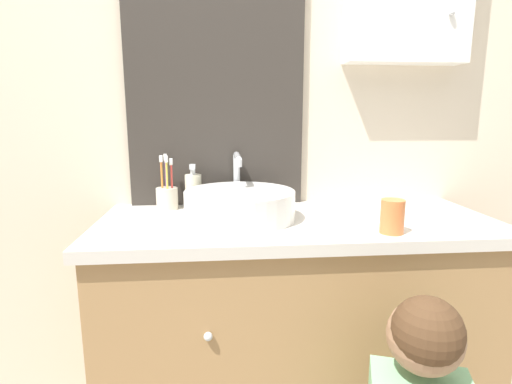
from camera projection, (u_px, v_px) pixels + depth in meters
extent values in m
cube|color=beige|center=(284.00, 108.00, 1.50)|extent=(3.20, 0.06, 2.50)
cube|color=#332D28|center=(216.00, 91.00, 1.42)|extent=(0.63, 0.02, 1.15)
cube|color=#B2C1CC|center=(216.00, 90.00, 1.42)|extent=(0.57, 0.01, 1.09)
sphere|color=silver|center=(452.00, 13.00, 1.35)|extent=(0.02, 0.02, 0.02)
cube|color=#A37A4C|center=(295.00, 350.00, 1.37)|extent=(1.22, 0.48, 0.86)
cube|color=beige|center=(297.00, 224.00, 1.28)|extent=(1.26, 0.52, 0.03)
sphere|color=silver|center=(208.00, 336.00, 1.06)|extent=(0.02, 0.02, 0.02)
sphere|color=silver|center=(413.00, 326.00, 1.11)|extent=(0.02, 0.02, 0.02)
cylinder|color=white|center=(240.00, 205.00, 1.27)|extent=(0.35, 0.35, 0.09)
cylinder|color=silver|center=(240.00, 192.00, 1.26)|extent=(0.29, 0.29, 0.01)
cylinder|color=silver|center=(237.00, 180.00, 1.45)|extent=(0.02, 0.02, 0.19)
cylinder|color=silver|center=(238.00, 157.00, 1.36)|extent=(0.02, 0.16, 0.02)
cylinder|color=silver|center=(239.00, 163.00, 1.28)|extent=(0.02, 0.02, 0.02)
sphere|color=white|center=(263.00, 196.00, 1.48)|extent=(0.04, 0.04, 0.04)
cylinder|color=beige|center=(167.00, 198.00, 1.41)|extent=(0.08, 0.08, 0.08)
cylinder|color=#D6423D|center=(172.00, 182.00, 1.40)|extent=(0.01, 0.01, 0.17)
cube|color=white|center=(171.00, 162.00, 1.38)|extent=(0.01, 0.02, 0.02)
cylinder|color=#8E56B7|center=(166.00, 180.00, 1.41)|extent=(0.01, 0.01, 0.18)
cube|color=white|center=(165.00, 157.00, 1.39)|extent=(0.01, 0.02, 0.02)
cylinder|color=orange|center=(162.00, 181.00, 1.39)|extent=(0.01, 0.01, 0.18)
cube|color=white|center=(161.00, 159.00, 1.38)|extent=(0.01, 0.02, 0.02)
cylinder|color=#E5CC4C|center=(167.00, 182.00, 1.38)|extent=(0.01, 0.01, 0.18)
cube|color=white|center=(166.00, 159.00, 1.36)|extent=(0.01, 0.02, 0.02)
cylinder|color=beige|center=(193.00, 191.00, 1.42)|extent=(0.06, 0.06, 0.12)
cylinder|color=silver|center=(193.00, 172.00, 1.41)|extent=(0.02, 0.02, 0.02)
cube|color=silver|center=(192.00, 167.00, 1.40)|extent=(0.02, 0.03, 0.02)
sphere|color=#997051|center=(425.00, 337.00, 0.89)|extent=(0.17, 0.17, 0.17)
sphere|color=#4C331E|center=(427.00, 331.00, 0.86)|extent=(0.15, 0.15, 0.15)
cylinder|color=#7FBC89|center=(439.00, 358.00, 1.08)|extent=(0.13, 0.25, 0.05)
cylinder|color=orange|center=(432.00, 321.00, 1.19)|extent=(0.02, 0.05, 0.12)
cylinder|color=orange|center=(392.00, 217.00, 1.12)|extent=(0.07, 0.07, 0.10)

